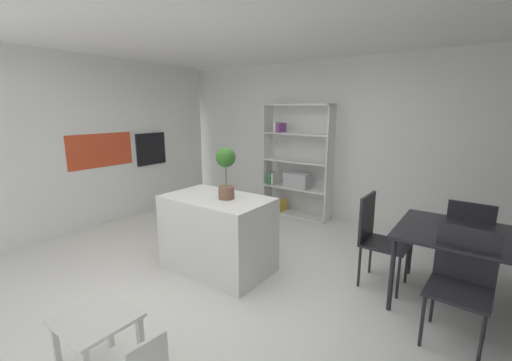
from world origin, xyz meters
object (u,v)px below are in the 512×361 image
object	(u,v)px
open_bookshelf	(294,169)
dining_chair_near	(462,276)
dining_chair_far	(469,237)
dining_chair_island_side	(376,233)
dining_table	(468,240)
kitchen_island	(218,233)
built_in_oven	(151,149)
child_table	(97,327)
potted_plant_on_island	(226,168)

from	to	relation	value
open_bookshelf	dining_chair_near	distance (m)	3.42
dining_chair_far	dining_chair_island_side	xyz separation A→B (m)	(-0.82, -0.51, 0.02)
dining_table	dining_chair_island_side	world-z (taller)	dining_chair_island_side
dining_table	kitchen_island	bearing A→B (deg)	-162.67
built_in_oven	dining_chair_near	distance (m)	5.10
child_table	dining_chair_near	distance (m)	2.81
child_table	dining_chair_near	bearing A→B (deg)	43.50
potted_plant_on_island	kitchen_island	bearing A→B (deg)	-172.06
potted_plant_on_island	dining_table	bearing A→B (deg)	17.85
dining_chair_near	dining_chair_island_side	distance (m)	0.98
built_in_oven	open_bookshelf	distance (m)	2.64
kitchen_island	dining_chair_far	world-z (taller)	dining_chair_far
kitchen_island	dining_chair_island_side	xyz separation A→B (m)	(1.59, 0.76, 0.13)
kitchen_island	potted_plant_on_island	distance (m)	0.80
potted_plant_on_island	dining_table	size ratio (longest dim) A/B	0.48
dining_table	dining_chair_island_side	size ratio (longest dim) A/B	1.22
dining_table	dining_chair_far	size ratio (longest dim) A/B	1.27
built_in_oven	potted_plant_on_island	size ratio (longest dim) A/B	1.04
kitchen_island	dining_chair_near	size ratio (longest dim) A/B	1.32
kitchen_island	child_table	distance (m)	1.73
potted_plant_on_island	dining_chair_near	size ratio (longest dim) A/B	0.62
kitchen_island	open_bookshelf	world-z (taller)	open_bookshelf
open_bookshelf	dining_chair_near	size ratio (longest dim) A/B	2.10
open_bookshelf	child_table	bearing A→B (deg)	-80.56
built_in_oven	kitchen_island	xyz separation A→B (m)	(2.57, -1.06, -0.72)
dining_chair_island_side	potted_plant_on_island	bearing A→B (deg)	117.45
dining_chair_island_side	child_table	bearing A→B (deg)	154.45
built_in_oven	dining_chair_island_side	world-z (taller)	built_in_oven
potted_plant_on_island	dining_chair_far	size ratio (longest dim) A/B	0.61
potted_plant_on_island	dining_chair_far	world-z (taller)	potted_plant_on_island
open_bookshelf	dining_chair_far	size ratio (longest dim) A/B	2.07
child_table	dining_chair_near	size ratio (longest dim) A/B	0.54
dining_table	dining_chair_island_side	distance (m)	0.83
potted_plant_on_island	open_bookshelf	size ratio (longest dim) A/B	0.29
dining_chair_far	dining_chair_near	xyz separation A→B (m)	(0.01, -1.03, 0.00)
potted_plant_on_island	dining_chair_near	xyz separation A→B (m)	(2.29, 0.22, -0.68)
kitchen_island	dining_chair_island_side	size ratio (longest dim) A/B	1.26
kitchen_island	dining_chair_near	world-z (taller)	dining_chair_near
potted_plant_on_island	dining_chair_far	xyz separation A→B (m)	(2.28, 1.25, -0.68)
potted_plant_on_island	child_table	size ratio (longest dim) A/B	1.15
built_in_oven	dining_chair_far	world-z (taller)	built_in_oven
built_in_oven	dining_table	size ratio (longest dim) A/B	0.50
open_bookshelf	dining_table	bearing A→B (deg)	-30.17
potted_plant_on_island	child_table	distance (m)	1.93
built_in_oven	dining_chair_far	size ratio (longest dim) A/B	0.64
child_table	dining_chair_near	world-z (taller)	dining_chair_near
potted_plant_on_island	dining_chair_far	distance (m)	2.69
open_bookshelf	dining_chair_near	xyz separation A→B (m)	(2.70, -2.08, -0.29)
kitchen_island	built_in_oven	bearing A→B (deg)	157.62
dining_chair_far	dining_chair_near	bearing A→B (deg)	93.32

